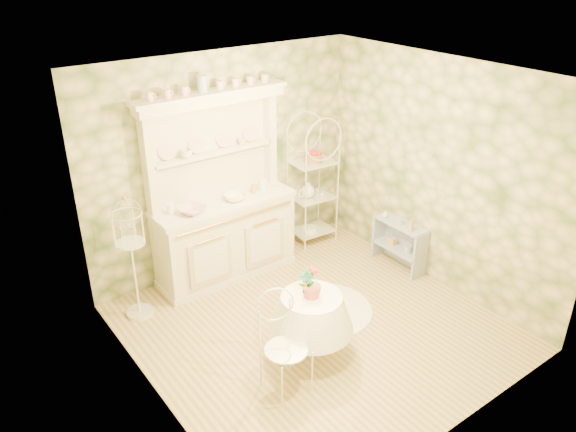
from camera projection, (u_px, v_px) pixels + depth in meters
floor at (315, 327)px, 6.10m from camera, size 3.60×3.60×0.00m
ceiling at (322, 78)px, 4.91m from camera, size 3.60×3.60×0.00m
wall_left at (146, 274)px, 4.55m from camera, size 3.60×3.60×0.00m
wall_right at (439, 175)px, 6.47m from camera, size 3.60×3.60×0.00m
wall_back at (224, 163)px, 6.80m from camera, size 3.60×3.60×0.00m
wall_front at (470, 301)px, 4.21m from camera, size 3.60×3.60×0.00m
kitchen_dresser at (223, 190)px, 6.59m from camera, size 1.87×0.61×2.29m
bakers_rack at (313, 181)px, 7.50m from camera, size 0.58×0.43×1.78m
side_shelf at (399, 246)px, 7.13m from camera, size 0.34×0.71×0.58m
round_table at (311, 323)px, 5.51m from camera, size 0.85×0.85×0.79m
cafe_chair at (286, 348)px, 5.07m from camera, size 0.55×0.55×0.93m
birdcage_stand at (133, 262)px, 6.02m from camera, size 0.33×0.33×1.35m
floor_basket at (294, 315)px, 6.13m from camera, size 0.31×0.31×0.20m
lace_rug at (324, 309)px, 6.39m from camera, size 1.09×1.09×0.01m
bowl_floral at (192, 212)px, 6.34m from camera, size 0.39×0.39×0.07m
bowl_white at (235, 200)px, 6.65m from camera, size 0.34×0.34×0.08m
cup_left at (187, 156)px, 6.29m from camera, size 0.15×0.15×0.10m
cup_right at (242, 143)px, 6.70m from camera, size 0.11×0.11×0.09m
potted_geranium at (307, 285)px, 5.30m from camera, size 0.18×0.16×0.29m
bottle_amber at (411, 225)px, 6.78m from camera, size 0.08×0.08×0.17m
bottle_blue at (401, 221)px, 6.95m from camera, size 0.06×0.06×0.11m
bottle_glass at (385, 215)px, 7.12m from camera, size 0.09×0.09×0.10m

